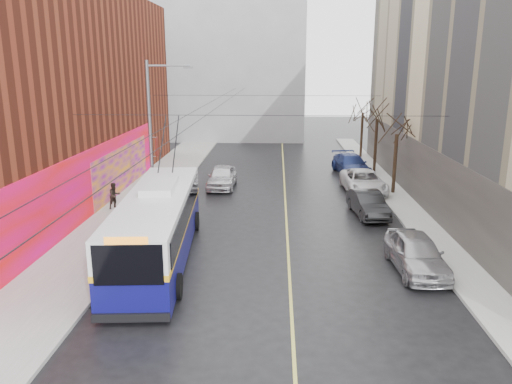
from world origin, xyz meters
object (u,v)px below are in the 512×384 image
parked_car_b (368,204)px  pedestrian_c (157,192)px  streetlight_pole (153,136)px  parked_car_a (416,253)px  tree_mid (378,110)px  tree_far (363,104)px  pedestrian_b (115,196)px  parked_car_d (351,164)px  pedestrian_a (142,201)px  tree_near (398,123)px  trolleybus (158,225)px  following_car (222,177)px  parked_car_c (363,182)px

parked_car_b → pedestrian_c: pedestrian_c is taller
parked_car_b → streetlight_pole: bearing=177.3°
parked_car_a → parked_car_b: parked_car_a is taller
tree_mid → parked_car_a: size_ratio=1.38×
tree_far → pedestrian_b: size_ratio=4.07×
parked_car_d → pedestrian_a: bearing=-146.6°
pedestrian_a → pedestrian_b: bearing=44.0°
pedestrian_b → pedestrian_c: pedestrian_c is taller
parked_car_a → parked_car_b: size_ratio=1.09×
tree_near → pedestrian_a: tree_near is taller
trolleybus → pedestrian_b: 9.00m
streetlight_pole → tree_far: 25.09m
tree_mid → pedestrian_a: tree_mid is taller
tree_far → pedestrian_a: 25.85m
streetlight_pole → tree_far: bearing=52.9°
parked_car_b → parked_car_d: (0.65, 11.71, 0.08)m
streetlight_pole → pedestrian_c: 4.07m
parked_car_b → following_car: size_ratio=0.93×
tree_far → parked_car_c: (-2.00, -13.58, -4.35)m
parked_car_a → following_car: parked_car_a is taller
parked_car_d → pedestrian_c: size_ratio=2.92×
tree_near → tree_far: tree_far is taller
parked_car_c → parked_car_d: size_ratio=1.02×
streetlight_pole → tree_mid: streetlight_pole is taller
tree_near → pedestrian_b: tree_near is taller
parked_car_a → pedestrian_b: 18.20m
tree_near → parked_car_c: bearing=168.3°
parked_car_a → parked_car_c: parked_car_a is taller
parked_car_a → pedestrian_b: (-16.03, 8.62, 0.13)m
tree_mid → parked_car_c: size_ratio=1.17×
following_car → pedestrian_a: pedestrian_a is taller
parked_car_b → pedestrian_c: 12.88m
following_car → parked_car_d: bearing=28.0°
tree_mid → trolleybus: (-13.48, -19.49, -3.59)m
parked_car_a → parked_car_b: 8.24m
tree_mid → parked_car_d: tree_mid is taller
tree_far → parked_car_c: bearing=-98.4°
parked_car_b → pedestrian_a: 13.43m
trolleybus → parked_car_c: 17.30m
tree_far → pedestrian_a: bearing=-129.0°
parked_car_d → pedestrian_a: (-14.06, -12.36, 0.13)m
pedestrian_a → pedestrian_b: 2.24m
tree_far → pedestrian_c: bearing=-130.1°
tree_mid → pedestrian_c: (-15.50, -11.43, -4.15)m
parked_car_a → pedestrian_a: (-14.06, 7.56, 0.12)m
tree_far → parked_car_a: (-2.00, -27.37, -4.32)m
parked_car_d → tree_far: bearing=67.0°
tree_far → pedestrian_b: bearing=-133.9°
parked_car_a → pedestrian_c: bearing=144.1°
trolleybus → pedestrian_b: trolleybus is taller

